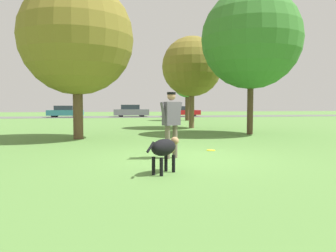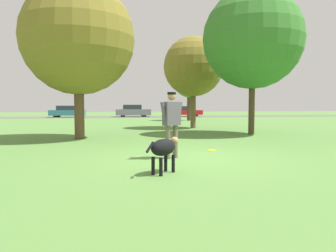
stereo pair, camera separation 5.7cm
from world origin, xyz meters
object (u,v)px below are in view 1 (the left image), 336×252
(frisbee, at_px, (211,150))
(parked_car_grey, at_px, (131,111))
(person, at_px, (171,119))
(tree_far_right, at_px, (187,83))
(dog, at_px, (165,148))
(parked_car_red, at_px, (181,111))
(tree_mid_center, at_px, (192,67))
(parked_car_teal, at_px, (65,112))
(tree_near_left, at_px, (77,38))
(tree_near_right, at_px, (251,39))

(frisbee, distance_m, parked_car_grey, 29.30)
(person, xyz_separation_m, tree_far_right, (5.61, 20.15, 2.33))
(dog, bearing_deg, parked_car_grey, 40.99)
(tree_far_right, bearing_deg, parked_car_red, 79.37)
(person, height_order, frisbee, person)
(parked_car_red, bearing_deg, person, -103.16)
(tree_mid_center, height_order, tree_far_right, tree_mid_center)
(dog, distance_m, parked_car_teal, 32.70)
(tree_near_left, height_order, parked_car_teal, tree_near_left)
(dog, bearing_deg, tree_mid_center, 26.84)
(parked_car_red, bearing_deg, tree_far_right, -99.92)
(frisbee, bearing_deg, tree_far_right, 77.71)
(tree_mid_center, distance_m, parked_car_red, 20.68)
(frisbee, distance_m, tree_mid_center, 10.43)
(person, bearing_deg, parked_car_red, 47.42)
(dog, xyz_separation_m, parked_car_red, (8.12, 32.59, 0.11))
(person, distance_m, tree_near_right, 8.70)
(tree_near_right, height_order, parked_car_red, tree_near_right)
(frisbee, distance_m, tree_near_right, 7.59)
(frisbee, height_order, parked_car_red, parked_car_red)
(tree_far_right, xyz_separation_m, parked_car_teal, (-11.64, 10.26, -2.70))
(parked_car_grey, bearing_deg, parked_car_red, 3.92)
(frisbee, bearing_deg, tree_near_right, 54.22)
(person, distance_m, tree_far_right, 21.05)
(parked_car_grey, distance_m, parked_car_red, 6.20)
(tree_near_right, height_order, parked_car_teal, tree_near_right)
(tree_far_right, distance_m, parked_car_red, 11.15)
(tree_near_right, height_order, parked_car_grey, tree_near_right)
(frisbee, height_order, parked_car_grey, parked_car_grey)
(dog, relative_size, tree_mid_center, 0.15)
(parked_car_red, bearing_deg, tree_near_right, -95.15)
(parked_car_grey, bearing_deg, frisbee, -88.77)
(tree_near_right, relative_size, parked_car_red, 1.54)
(frisbee, height_order, tree_far_right, tree_far_right)
(person, distance_m, tree_near_left, 6.86)
(frisbee, relative_size, tree_far_right, 0.06)
(person, relative_size, parked_car_teal, 0.43)
(person, relative_size, frisbee, 6.52)
(tree_mid_center, distance_m, parked_car_teal, 22.05)
(parked_car_teal, height_order, parked_car_grey, parked_car_grey)
(person, height_order, tree_near_right, tree_near_right)
(tree_near_right, bearing_deg, parked_car_teal, 114.63)
(tree_far_right, distance_m, parked_car_teal, 15.75)
(parked_car_red, bearing_deg, frisbee, -100.98)
(person, bearing_deg, dog, -134.46)
(tree_mid_center, bearing_deg, frisbee, -101.72)
(dog, height_order, parked_car_grey, parked_car_grey)
(person, bearing_deg, tree_mid_center, 43.45)
(tree_near_right, bearing_deg, tree_mid_center, 109.51)
(person, distance_m, parked_car_teal, 31.01)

